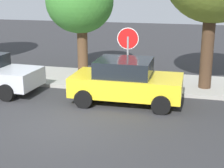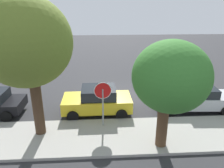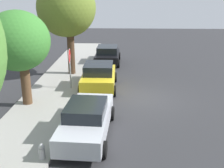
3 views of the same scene
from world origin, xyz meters
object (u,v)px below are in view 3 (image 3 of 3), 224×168
(parked_car_yellow, at_px, (99,76))
(street_tree_far, at_px, (66,8))
(fire_hydrant, at_px, (42,153))
(stop_sign, at_px, (70,62))
(parked_car_black, at_px, (107,55))
(street_tree_near_corner, at_px, (18,42))
(parked_car_silver, at_px, (87,119))

(parked_car_yellow, relative_size, street_tree_far, 0.61)
(fire_hydrant, bearing_deg, street_tree_far, 5.47)
(stop_sign, distance_m, parked_car_black, 6.85)
(parked_car_yellow, distance_m, street_tree_near_corner, 5.29)
(parked_car_yellow, bearing_deg, parked_car_silver, -179.82)
(street_tree_near_corner, bearing_deg, parked_car_yellow, -50.63)
(stop_sign, height_order, street_tree_near_corner, street_tree_near_corner)
(parked_car_yellow, bearing_deg, street_tree_near_corner, 129.37)
(fire_hydrant, bearing_deg, parked_car_black, -6.05)
(stop_sign, xyz_separation_m, parked_car_silver, (-5.53, -1.68, -0.99))
(street_tree_far, relative_size, fire_hydrant, 9.09)
(parked_car_silver, bearing_deg, parked_car_yellow, 0.18)
(parked_car_silver, distance_m, parked_car_black, 12.06)
(street_tree_near_corner, bearing_deg, parked_car_black, -22.24)
(parked_car_silver, bearing_deg, street_tree_near_corner, 51.32)
(stop_sign, xyz_separation_m, street_tree_near_corner, (-2.65, 1.93, 1.62))
(parked_car_black, distance_m, fire_hydrant, 14.06)
(parked_car_yellow, relative_size, street_tree_near_corner, 0.81)
(stop_sign, height_order, parked_car_silver, stop_sign)
(parked_car_silver, xyz_separation_m, fire_hydrant, (-1.92, 1.33, -0.39))
(street_tree_near_corner, xyz_separation_m, street_tree_far, (5.80, -1.25, 1.20))
(street_tree_near_corner, height_order, street_tree_far, street_tree_far)
(stop_sign, xyz_separation_m, fire_hydrant, (-7.46, -0.34, -1.38))
(parked_car_black, distance_m, street_tree_far, 5.68)
(parked_car_silver, distance_m, street_tree_near_corner, 5.30)
(parked_car_yellow, xyz_separation_m, parked_car_silver, (-5.82, -0.02, -0.05))
(parked_car_silver, height_order, parked_car_black, parked_car_silver)
(parked_car_yellow, relative_size, parked_car_silver, 0.84)
(stop_sign, xyz_separation_m, parked_car_black, (6.52, -1.83, -1.00))
(parked_car_yellow, distance_m, street_tree_far, 5.26)
(parked_car_yellow, bearing_deg, fire_hydrant, 170.37)
(stop_sign, height_order, fire_hydrant, stop_sign)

